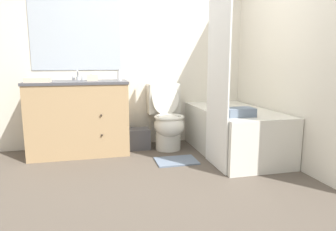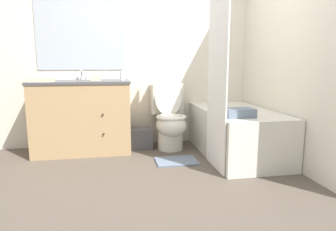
# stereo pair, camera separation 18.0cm
# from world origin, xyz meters

# --- Properties ---
(ground_plane) EXTENTS (14.00, 14.00, 0.00)m
(ground_plane) POSITION_xyz_m (0.00, 0.00, 0.00)
(ground_plane) COLOR brown
(wall_back) EXTENTS (8.00, 0.06, 2.50)m
(wall_back) POSITION_xyz_m (-0.01, 1.59, 1.25)
(wall_back) COLOR silver
(wall_back) RESTS_ON ground_plane
(wall_right) EXTENTS (0.05, 2.57, 2.50)m
(wall_right) POSITION_xyz_m (1.40, 0.78, 1.25)
(wall_right) COLOR silver
(wall_right) RESTS_ON ground_plane
(vanity_cabinet) EXTENTS (1.14, 0.59, 0.87)m
(vanity_cabinet) POSITION_xyz_m (-0.81, 1.29, 0.44)
(vanity_cabinet) COLOR tan
(vanity_cabinet) RESTS_ON ground_plane
(sink_faucet) EXTENTS (0.14, 0.12, 0.12)m
(sink_faucet) POSITION_xyz_m (-0.81, 1.48, 0.90)
(sink_faucet) COLOR silver
(sink_faucet) RESTS_ON vanity_cabinet
(toilet) EXTENTS (0.42, 0.63, 0.84)m
(toilet) POSITION_xyz_m (0.26, 1.25, 0.37)
(toilet) COLOR silver
(toilet) RESTS_ON ground_plane
(bathtub) EXTENTS (0.77, 1.45, 0.54)m
(bathtub) POSITION_xyz_m (0.98, 0.84, 0.27)
(bathtub) COLOR silver
(bathtub) RESTS_ON ground_plane
(shower_curtain) EXTENTS (0.01, 0.54, 1.99)m
(shower_curtain) POSITION_xyz_m (0.59, 0.44, 1.00)
(shower_curtain) COLOR white
(shower_curtain) RESTS_ON ground_plane
(wastebasket) EXTENTS (0.27, 0.23, 0.26)m
(wastebasket) POSITION_xyz_m (-0.09, 1.31, 0.13)
(wastebasket) COLOR #4C4C51
(wastebasket) RESTS_ON ground_plane
(tissue_box) EXTENTS (0.12, 0.13, 0.10)m
(tissue_box) POSITION_xyz_m (-0.63, 1.30, 0.91)
(tissue_box) COLOR beige
(tissue_box) RESTS_ON vanity_cabinet
(soap_dispenser) EXTENTS (0.05, 0.05, 0.14)m
(soap_dispenser) POSITION_xyz_m (-0.32, 1.29, 0.93)
(soap_dispenser) COLOR white
(soap_dispenser) RESTS_ON vanity_cabinet
(hand_towel_folded) EXTENTS (0.26, 0.17, 0.05)m
(hand_towel_folded) POSITION_xyz_m (-1.21, 1.14, 0.90)
(hand_towel_folded) COLOR beige
(hand_towel_folded) RESTS_ON vanity_cabinet
(bath_towel_folded) EXTENTS (0.29, 0.19, 0.09)m
(bath_towel_folded) POSITION_xyz_m (0.81, 0.38, 0.58)
(bath_towel_folded) COLOR slate
(bath_towel_folded) RESTS_ON bathtub
(bath_mat) EXTENTS (0.45, 0.32, 0.02)m
(bath_mat) POSITION_xyz_m (0.23, 0.70, 0.01)
(bath_mat) COLOR slate
(bath_mat) RESTS_ON ground_plane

